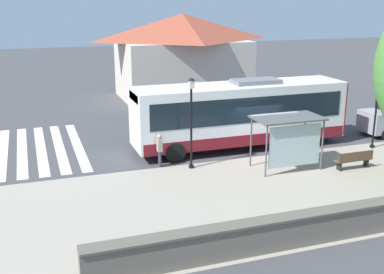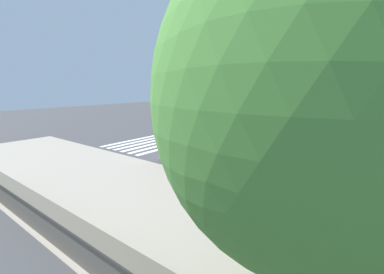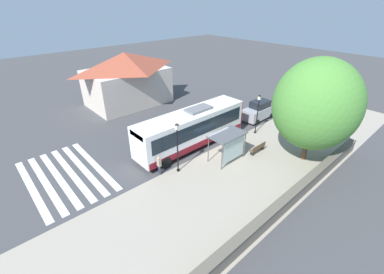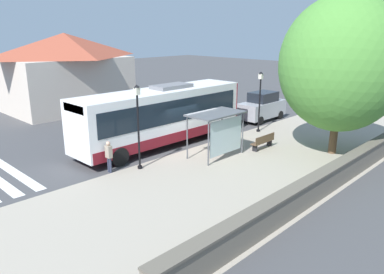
% 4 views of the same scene
% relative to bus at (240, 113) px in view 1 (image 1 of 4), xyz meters
% --- Properties ---
extents(ground_plane, '(120.00, 120.00, 0.00)m').
position_rel_bus_xyz_m(ground_plane, '(-1.79, -0.41, -1.88)').
color(ground_plane, '#424244').
rests_on(ground_plane, ground).
extents(sidewalk_plaza, '(9.00, 44.00, 0.02)m').
position_rel_bus_xyz_m(sidewalk_plaza, '(-6.29, -0.41, -1.87)').
color(sidewalk_plaza, '#9E9384').
rests_on(sidewalk_plaza, ground).
extents(crosswalk_stripes, '(9.00, 5.25, 0.01)m').
position_rel_bus_xyz_m(crosswalk_stripes, '(3.21, 10.58, -1.87)').
color(crosswalk_stripes, silver).
rests_on(crosswalk_stripes, ground).
extents(stone_wall, '(0.60, 20.00, 1.09)m').
position_rel_bus_xyz_m(stone_wall, '(-10.34, -0.41, -1.32)').
color(stone_wall, '#6B6356').
rests_on(stone_wall, ground).
extents(background_building, '(7.23, 10.23, 6.55)m').
position_rel_bus_xyz_m(background_building, '(13.89, -1.32, 1.50)').
color(background_building, beige).
rests_on(background_building, ground).
extents(bus, '(2.73, 11.34, 3.63)m').
position_rel_bus_xyz_m(bus, '(0.00, 0.00, 0.00)').
color(bus, white).
rests_on(bus, ground).
extents(bus_shelter, '(1.84, 3.18, 2.48)m').
position_rel_bus_xyz_m(bus_shelter, '(-3.90, -0.65, 0.20)').
color(bus_shelter, '#515459').
rests_on(bus_shelter, ground).
extents(pedestrian, '(0.34, 0.22, 1.60)m').
position_rel_bus_xyz_m(pedestrian, '(-1.61, 4.87, -0.94)').
color(pedestrian, '#2D3347').
rests_on(pedestrian, ground).
extents(bench, '(0.40, 1.88, 0.88)m').
position_rel_bus_xyz_m(bench, '(-4.92, -3.59, -1.39)').
color(bench, brown).
rests_on(bench, ground).
extents(street_lamp_near, '(0.28, 0.28, 4.29)m').
position_rel_bus_xyz_m(street_lamp_near, '(-2.30, 3.53, 0.67)').
color(street_lamp_near, black).
rests_on(street_lamp_near, ground).
extents(street_lamp_far, '(0.28, 0.28, 4.14)m').
position_rel_bus_xyz_m(street_lamp_far, '(-2.46, -6.64, 0.58)').
color(street_lamp_far, black).
rests_on(street_lamp_far, ground).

